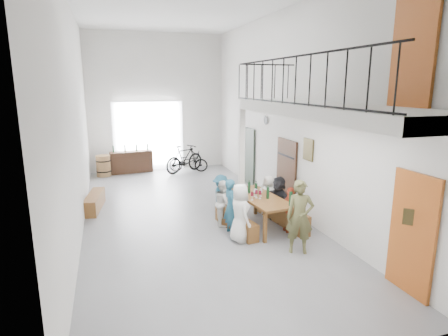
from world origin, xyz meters
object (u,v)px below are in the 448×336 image
object	(u,v)px
side_bench	(95,202)
bicycle_near	(188,162)
oak_barrel	(104,166)
bench_inner	(236,222)
serving_counter	(131,162)
tasting_table	(260,200)
host_standing	(300,217)

from	to	relation	value
side_bench	bicycle_near	size ratio (longest dim) A/B	1.00
oak_barrel	bench_inner	bearing A→B (deg)	-65.68
serving_counter	bench_inner	bearing A→B (deg)	-81.02
side_bench	tasting_table	bearing A→B (deg)	-34.03
tasting_table	bench_inner	xyz separation A→B (m)	(-0.65, -0.02, -0.50)
tasting_table	side_bench	distance (m)	4.80
bench_inner	side_bench	bearing A→B (deg)	132.38
tasting_table	oak_barrel	distance (m)	7.68
host_standing	oak_barrel	bearing A→B (deg)	138.70
serving_counter	bicycle_near	size ratio (longest dim) A/B	1.04
serving_counter	side_bench	bearing A→B (deg)	-113.71
bench_inner	bicycle_near	world-z (taller)	bicycle_near
bench_inner	host_standing	size ratio (longest dim) A/B	1.13
serving_counter	host_standing	bearing A→B (deg)	-78.31
serving_counter	host_standing	xyz separation A→B (m)	(2.85, -8.60, 0.35)
host_standing	side_bench	bearing A→B (deg)	158.00
bench_inner	bicycle_near	xyz separation A→B (m)	(0.25, 6.51, 0.21)
bench_inner	oak_barrel	bearing A→B (deg)	105.85
bench_inner	oak_barrel	distance (m)	7.40
tasting_table	host_standing	size ratio (longest dim) A/B	1.36
bench_inner	oak_barrel	world-z (taller)	oak_barrel
bench_inner	serving_counter	xyz separation A→B (m)	(-1.97, 7.05, 0.23)
oak_barrel	serving_counter	bearing A→B (deg)	16.08
tasting_table	bicycle_near	distance (m)	6.51
tasting_table	bicycle_near	xyz separation A→B (m)	(-0.40, 6.49, -0.29)
host_standing	serving_counter	bearing A→B (deg)	131.69
tasting_table	bench_inner	distance (m)	0.82
bench_inner	bicycle_near	bearing A→B (deg)	79.37
tasting_table	side_bench	xyz separation A→B (m)	(-3.96, 2.67, -0.48)
side_bench	bicycle_near	distance (m)	5.22
bench_inner	serving_counter	distance (m)	7.33
side_bench	host_standing	bearing A→B (deg)	-45.36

